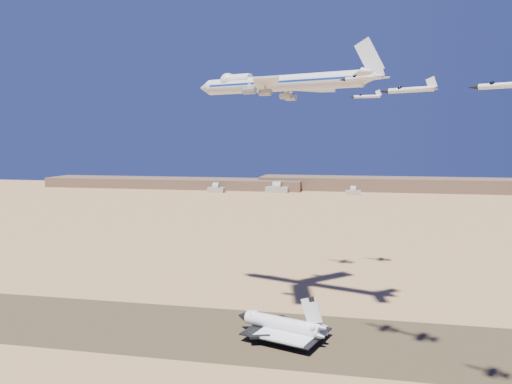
% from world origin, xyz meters
% --- Properties ---
extents(ground, '(1200.00, 1200.00, 0.00)m').
position_xyz_m(ground, '(0.00, 0.00, 0.00)').
color(ground, tan).
rests_on(ground, ground).
extents(runway, '(600.00, 50.00, 0.06)m').
position_xyz_m(runway, '(0.00, 0.00, 0.03)').
color(runway, '#4C3D26').
rests_on(runway, ground).
extents(ridgeline, '(960.00, 90.00, 18.00)m').
position_xyz_m(ridgeline, '(65.32, 527.31, 7.63)').
color(ridgeline, brown).
rests_on(ridgeline, ground).
extents(hangars, '(200.50, 29.50, 30.00)m').
position_xyz_m(hangars, '(-64.00, 478.43, 4.83)').
color(hangars, '#A39C90').
rests_on(hangars, ground).
extents(shuttle, '(35.37, 28.32, 17.23)m').
position_xyz_m(shuttle, '(18.65, -0.60, 4.63)').
color(shuttle, white).
rests_on(shuttle, runway).
extents(carrier_747, '(79.41, 59.03, 19.93)m').
position_xyz_m(carrier_747, '(11.20, 28.98, 92.73)').
color(carrier_747, silver).
extents(crew_a, '(0.46, 0.62, 1.57)m').
position_xyz_m(crew_a, '(27.30, -7.16, 0.84)').
color(crew_a, '#EE430E').
rests_on(crew_a, runway).
extents(crew_b, '(0.59, 0.93, 1.83)m').
position_xyz_m(crew_b, '(27.60, -7.44, 0.97)').
color(crew_b, '#EE430E').
rests_on(crew_b, runway).
extents(crew_c, '(0.87, 1.06, 1.62)m').
position_xyz_m(crew_c, '(26.83, -8.70, 0.87)').
color(crew_c, '#EE430E').
rests_on(crew_c, runway).
extents(chase_jet_a, '(13.63, 8.94, 3.58)m').
position_xyz_m(chase_jet_a, '(44.90, -21.12, 88.20)').
color(chase_jet_a, silver).
extents(chase_jet_b, '(15.38, 9.50, 4.00)m').
position_xyz_m(chase_jet_b, '(57.63, -25.31, 84.21)').
color(chase_jet_b, silver).
extents(chase_jet_c, '(13.71, 8.94, 3.60)m').
position_xyz_m(chase_jet_c, '(75.54, -48.95, 82.58)').
color(chase_jet_c, silver).
extents(chase_jet_d, '(16.22, 9.45, 4.13)m').
position_xyz_m(chase_jet_d, '(25.79, 77.31, 95.00)').
color(chase_jet_d, silver).
extents(chase_jet_e, '(16.17, 9.01, 4.05)m').
position_xyz_m(chase_jet_e, '(47.71, 88.01, 91.95)').
color(chase_jet_e, silver).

